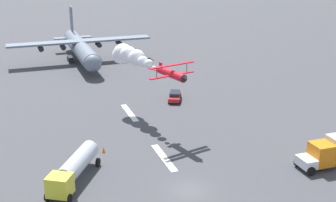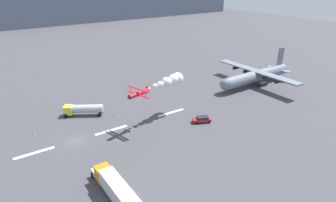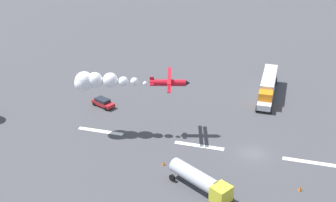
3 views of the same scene
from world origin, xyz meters
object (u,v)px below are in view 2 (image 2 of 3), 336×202
cargo_transport_plane (254,76)px  stunt_biplane_red (170,81)px  semi_truck_orange (117,190)px  traffic_cone_near (33,134)px  followme_car_yellow (202,119)px  traffic_cone_far (114,114)px  fuel_tanker_truck (83,109)px

cargo_transport_plane → stunt_biplane_red: 35.23m
semi_truck_orange → traffic_cone_near: bearing=103.4°
semi_truck_orange → stunt_biplane_red: bearing=40.8°
stunt_biplane_red → semi_truck_orange: bearing=-139.2°
followme_car_yellow → traffic_cone_far: (-16.37, 15.56, -0.44)m
cargo_transport_plane → stunt_biplane_red: cargo_transport_plane is taller
fuel_tanker_truck → traffic_cone_far: size_ratio=12.96×
stunt_biplane_red → traffic_cone_near: 34.45m
stunt_biplane_red → followme_car_yellow: 12.35m
fuel_tanker_truck → traffic_cone_far: fuel_tanker_truck is taller
stunt_biplane_red → traffic_cone_near: size_ratio=24.22×
stunt_biplane_red → semi_truck_orange: 34.09m
cargo_transport_plane → semi_truck_orange: (-59.95, -24.01, -1.07)m
fuel_tanker_truck → traffic_cone_far: bearing=-35.2°
traffic_cone_far → cargo_transport_plane: bearing=-6.0°
stunt_biplane_red → followme_car_yellow: size_ratio=3.74×
semi_truck_orange → fuel_tanker_truck: (6.03, 33.58, -0.39)m
stunt_biplane_red → traffic_cone_far: (-12.67, 7.15, -8.70)m
cargo_transport_plane → traffic_cone_far: 47.67m
cargo_transport_plane → fuel_tanker_truck: 54.78m
cargo_transport_plane → followme_car_yellow: cargo_transport_plane is taller
cargo_transport_plane → traffic_cone_near: bearing=175.1°
fuel_tanker_truck → followme_car_yellow: size_ratio=2.00×
traffic_cone_near → traffic_cone_far: 19.72m
traffic_cone_near → stunt_biplane_red: bearing=-13.8°
stunt_biplane_red → traffic_cone_far: size_ratio=24.22×
semi_truck_orange → followme_car_yellow: semi_truck_orange is taller
stunt_biplane_red → fuel_tanker_truck: 23.74m
stunt_biplane_red → traffic_cone_near: (-32.37, 7.95, -8.70)m
stunt_biplane_red → cargo_transport_plane: bearing=3.7°
fuel_tanker_truck → stunt_biplane_red: bearing=-31.5°
semi_truck_orange → cargo_transport_plane: bearing=21.8°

